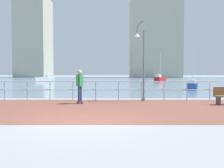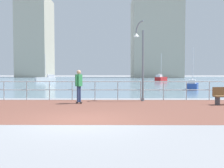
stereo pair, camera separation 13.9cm
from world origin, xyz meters
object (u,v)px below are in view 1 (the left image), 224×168
(sailboat_yellow, at_px, (191,86))
(lamppost, at_px, (140,57))
(sailboat_red, at_px, (159,79))
(sailboat_navy, at_px, (44,79))
(skateboarder, at_px, (79,83))

(sailboat_yellow, bearing_deg, lamppost, -122.13)
(sailboat_yellow, relative_size, sailboat_red, 0.77)
(sailboat_navy, bearing_deg, skateboarder, -72.20)
(skateboarder, height_order, sailboat_navy, sailboat_navy)
(skateboarder, xyz_separation_m, sailboat_red, (11.10, 35.44, -0.58))
(skateboarder, height_order, sailboat_yellow, sailboat_yellow)
(skateboarder, distance_m, sailboat_navy, 36.14)
(sailboat_yellow, distance_m, sailboat_red, 24.26)
(skateboarder, relative_size, sailboat_navy, 0.35)
(lamppost, xyz_separation_m, skateboarder, (-3.48, -1.35, -1.52))
(lamppost, bearing_deg, sailboat_red, 77.40)
(skateboarder, distance_m, sailboat_red, 37.14)
(skateboarder, distance_m, sailboat_yellow, 14.84)
(sailboat_yellow, bearing_deg, sailboat_red, 86.64)
(lamppost, xyz_separation_m, sailboat_yellow, (6.20, 9.87, -2.22))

